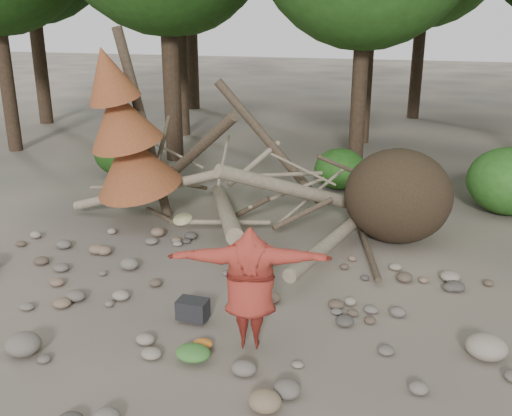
% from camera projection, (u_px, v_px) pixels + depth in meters
% --- Properties ---
extents(ground, '(120.00, 120.00, 0.00)m').
position_uv_depth(ground, '(200.00, 319.00, 8.93)').
color(ground, '#514C44').
rests_on(ground, ground).
extents(deadfall_pile, '(8.55, 5.24, 3.30)m').
position_uv_depth(deadfall_pile, '(369.00, 196.00, 11.86)').
color(deadfall_pile, '#332619').
rests_on(deadfall_pile, ground).
extents(dead_conifer, '(2.06, 2.16, 4.35)m').
position_uv_depth(dead_conifer, '(126.00, 134.00, 12.22)').
color(dead_conifer, '#4C3F30').
rests_on(dead_conifer, ground).
extents(bush_left, '(1.80, 1.80, 1.44)m').
position_uv_depth(bush_left, '(125.00, 152.00, 16.81)').
color(bush_left, '#1C4512').
rests_on(bush_left, ground).
extents(bush_mid, '(1.40, 1.40, 1.12)m').
position_uv_depth(bush_mid, '(340.00, 169.00, 15.55)').
color(bush_mid, '#255819').
rests_on(bush_mid, ground).
extents(bush_right, '(2.00, 2.00, 1.60)m').
position_uv_depth(bush_right, '(510.00, 181.00, 13.52)').
color(bush_right, '#2E6820').
rests_on(bush_right, ground).
extents(frisbee_thrower, '(2.42, 1.16, 1.79)m').
position_uv_depth(frisbee_thrower, '(250.00, 287.00, 7.80)').
color(frisbee_thrower, maroon).
rests_on(frisbee_thrower, ground).
extents(backpack, '(0.47, 0.31, 0.31)m').
position_uv_depth(backpack, '(193.00, 313.00, 8.80)').
color(backpack, black).
rests_on(backpack, ground).
extents(cloth_green, '(0.49, 0.41, 0.19)m').
position_uv_depth(cloth_green, '(193.00, 356.00, 7.78)').
color(cloth_green, '#38712D').
rests_on(cloth_green, ground).
extents(cloth_orange, '(0.29, 0.23, 0.10)m').
position_uv_depth(cloth_orange, '(203.00, 347.00, 8.08)').
color(cloth_orange, '#C76E22').
rests_on(cloth_orange, ground).
extents(boulder_front_left, '(0.52, 0.47, 0.31)m').
position_uv_depth(boulder_front_left, '(23.00, 344.00, 7.95)').
color(boulder_front_left, '#675F56').
rests_on(boulder_front_left, ground).
extents(boulder_front_right, '(0.41, 0.37, 0.25)m').
position_uv_depth(boulder_front_right, '(265.00, 401.00, 6.82)').
color(boulder_front_right, '#7E684E').
rests_on(boulder_front_right, ground).
extents(boulder_mid_right, '(0.57, 0.51, 0.34)m').
position_uv_depth(boulder_mid_right, '(486.00, 347.00, 7.85)').
color(boulder_mid_right, gray).
rests_on(boulder_mid_right, ground).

